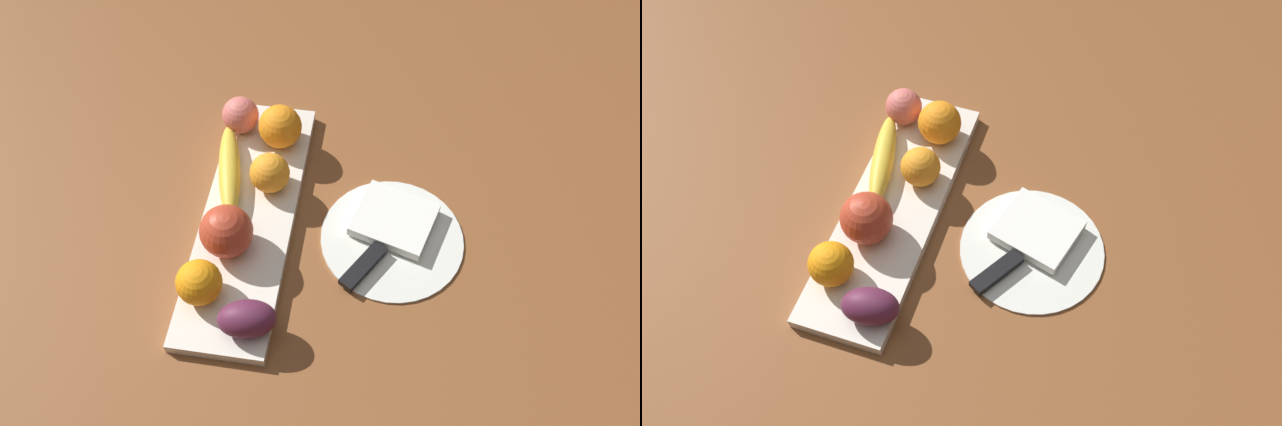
{
  "view_description": "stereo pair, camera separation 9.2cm",
  "coord_description": "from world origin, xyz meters",
  "views": [
    {
      "loc": [
        -0.55,
        -0.22,
        0.86
      ],
      "look_at": [
        -0.01,
        -0.14,
        0.05
      ],
      "focal_mm": 36.35,
      "sensor_mm": 36.0,
      "label": 1
    },
    {
      "loc": [
        -0.53,
        -0.31,
        0.86
      ],
      "look_at": [
        -0.01,
        -0.14,
        0.05
      ],
      "focal_mm": 36.35,
      "sensor_mm": 36.0,
      "label": 2
    }
  ],
  "objects": [
    {
      "name": "orange_center",
      "position": [
        -0.15,
        0.01,
        0.05
      ],
      "size": [
        0.07,
        0.07,
        0.07
      ],
      "primitive_type": "sphere",
      "color": "orange",
      "rests_on": "fruit_tray"
    },
    {
      "name": "orange_near_apple",
      "position": [
        0.15,
        -0.05,
        0.06
      ],
      "size": [
        0.07,
        0.07,
        0.07
      ],
      "primitive_type": "sphere",
      "color": "orange",
      "rests_on": "fruit_tray"
    },
    {
      "name": "ground_plane",
      "position": [
        0.0,
        0.0,
        0.0
      ],
      "size": [
        2.4,
        2.4,
        0.0
      ],
      "primitive_type": "plane",
      "color": "brown"
    },
    {
      "name": "knife",
      "position": [
        -0.05,
        -0.23,
        0.01
      ],
      "size": [
        0.16,
        0.11,
        0.01
      ],
      "rotation": [
        0.0,
        0.0,
        -0.56
      ],
      "color": "silver",
      "rests_on": "dinner_plate"
    },
    {
      "name": "grape_bunch",
      "position": [
        -0.19,
        -0.07,
        0.05
      ],
      "size": [
        0.07,
        0.09,
        0.05
      ],
      "primitive_type": "ellipsoid",
      "rotation": [
        0.0,
        0.0,
        1.77
      ],
      "color": "#5A223F",
      "rests_on": "fruit_tray"
    },
    {
      "name": "dinner_plate",
      "position": [
        -0.01,
        -0.26,
        0.0
      ],
      "size": [
        0.22,
        0.22,
        0.01
      ],
      "primitive_type": "cylinder",
      "color": "white",
      "rests_on": "ground_plane"
    },
    {
      "name": "apple",
      "position": [
        -0.07,
        -0.01,
        0.06
      ],
      "size": [
        0.08,
        0.08,
        0.08
      ],
      "primitive_type": "sphere",
      "color": "#BC3E27",
      "rests_on": "fruit_tray"
    },
    {
      "name": "banana",
      "position": [
        0.06,
        0.02,
        0.04
      ],
      "size": [
        0.19,
        0.08,
        0.03
      ],
      "primitive_type": "ellipsoid",
      "rotation": [
        0.0,
        0.0,
        0.24
      ],
      "color": "yellow",
      "rests_on": "fruit_tray"
    },
    {
      "name": "orange_near_banana",
      "position": [
        0.06,
        -0.05,
        0.05
      ],
      "size": [
        0.06,
        0.06,
        0.06
      ],
      "primitive_type": "sphere",
      "color": "orange",
      "rests_on": "fruit_tray"
    },
    {
      "name": "peach",
      "position": [
        0.17,
        0.02,
        0.05
      ],
      "size": [
        0.06,
        0.06,
        0.06
      ],
      "primitive_type": "sphere",
      "color": "#E26C65",
      "rests_on": "fruit_tray"
    },
    {
      "name": "folded_napkin",
      "position": [
        0.02,
        -0.26,
        0.02
      ],
      "size": [
        0.13,
        0.14,
        0.02
      ],
      "primitive_type": "cube",
      "rotation": [
        0.0,
        0.0,
        -0.28
      ],
      "color": "white",
      "rests_on": "dinner_plate"
    },
    {
      "name": "fruit_tray",
      "position": [
        -0.01,
        -0.03,
        0.01
      ],
      "size": [
        0.47,
        0.14,
        0.02
      ],
      "primitive_type": "cube",
      "color": "white",
      "rests_on": "ground_plane"
    }
  ]
}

